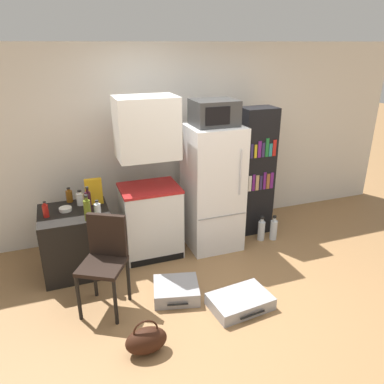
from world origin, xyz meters
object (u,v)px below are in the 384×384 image
object	(u,v)px
bottle_milk_white	(80,199)
refrigerator	(212,188)
bottle_amber_beer	(69,196)
suitcase_small_flat	(176,290)
suitcase_large_flat	(240,302)
kitchen_hutch	(149,186)
chair	(105,254)
microwave	(214,113)
bottle_olive_oil	(87,210)
water_bottle_middle	(261,230)
bowl	(65,209)
bottle_ketchup_red	(46,210)
water_bottle_front	(274,229)
bookshelf	(255,172)
bottle_wine_dark	(88,201)
bottle_clear_short	(98,210)
cereal_box	(94,191)
handbag	(146,340)
side_table	(77,241)

from	to	relation	value
bottle_milk_white	refrigerator	bearing A→B (deg)	-5.00
bottle_amber_beer	suitcase_small_flat	xyz separation A→B (m)	(0.92, -1.19, -0.73)
bottle_amber_beer	suitcase_large_flat	xyz separation A→B (m)	(1.47, -1.57, -0.74)
kitchen_hutch	suitcase_small_flat	world-z (taller)	kitchen_hutch
bottle_amber_beer	chair	distance (m)	1.11
microwave	suitcase_large_flat	size ratio (longest dim) A/B	0.80
kitchen_hutch	bottle_milk_white	world-z (taller)	kitchen_hutch
bottle_olive_oil	bottle_amber_beer	bearing A→B (deg)	105.20
kitchen_hutch	water_bottle_middle	xyz separation A→B (m)	(1.46, -0.19, -0.76)
bottle_olive_oil	water_bottle_middle	world-z (taller)	bottle_olive_oil
bowl	chair	xyz separation A→B (m)	(0.31, -0.81, -0.18)
bottle_ketchup_red	water_bottle_front	size ratio (longest dim) A/B	0.52
microwave	bowl	xyz separation A→B (m)	(-1.76, 0.03, -0.96)
bookshelf	bottle_ketchup_red	world-z (taller)	bookshelf
bottle_wine_dark	water_bottle_front	bearing A→B (deg)	-2.62
bottle_wine_dark	bottle_milk_white	bearing A→B (deg)	108.57
bottle_clear_short	water_bottle_front	xyz separation A→B (m)	(2.26, 0.08, -0.67)
bottle_olive_oil	water_bottle_middle	distance (m)	2.32
bottle_clear_short	cereal_box	distance (m)	0.39
handbag	side_table	bearing A→B (deg)	105.84
kitchen_hutch	suitcase_large_flat	world-z (taller)	kitchen_hutch
bottle_ketchup_red	side_table	bearing A→B (deg)	9.38
bottle_olive_oil	suitcase_large_flat	xyz separation A→B (m)	(1.31, -0.99, -0.79)
handbag	chair	bearing A→B (deg)	104.99
microwave	suitcase_small_flat	size ratio (longest dim) A/B	0.93
cereal_box	suitcase_large_flat	distance (m)	2.03
refrigerator	chair	size ratio (longest dim) A/B	1.64
refrigerator	suitcase_large_flat	bearing A→B (deg)	-100.05
bottle_clear_short	bowl	xyz separation A→B (m)	(-0.32, 0.29, -0.06)
bookshelf	cereal_box	world-z (taller)	bookshelf
microwave	chair	size ratio (longest dim) A/B	0.53
bottle_milk_white	suitcase_large_flat	size ratio (longest dim) A/B	0.28
bottle_wine_dark	water_bottle_front	distance (m)	2.44
bottle_clear_short	cereal_box	world-z (taller)	cereal_box
microwave	handbag	world-z (taller)	microwave
bottle_clear_short	bottle_amber_beer	world-z (taller)	bottle_clear_short
bottle_ketchup_red	bottle_milk_white	xyz separation A→B (m)	(0.37, 0.21, -0.00)
bottle_amber_beer	water_bottle_middle	world-z (taller)	bottle_amber_beer
water_bottle_front	water_bottle_middle	xyz separation A→B (m)	(-0.16, 0.04, -0.00)
side_table	microwave	bearing A→B (deg)	0.73
refrigerator	handbag	world-z (taller)	refrigerator
suitcase_small_flat	water_bottle_front	size ratio (longest dim) A/B	1.58
bottle_milk_white	handbag	world-z (taller)	bottle_milk_white
side_table	bottle_ketchup_red	size ratio (longest dim) A/B	4.23
bottle_ketchup_red	chair	bearing A→B (deg)	-54.83
kitchen_hutch	bottle_wine_dark	bearing A→B (deg)	-170.18
side_table	bottle_clear_short	xyz separation A→B (m)	(0.24, -0.24, 0.45)
bookshelf	bottle_wine_dark	xyz separation A→B (m)	(-2.20, -0.24, -0.00)
suitcase_small_flat	refrigerator	bearing A→B (deg)	63.13
side_table	bottle_ketchup_red	bearing A→B (deg)	-170.62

